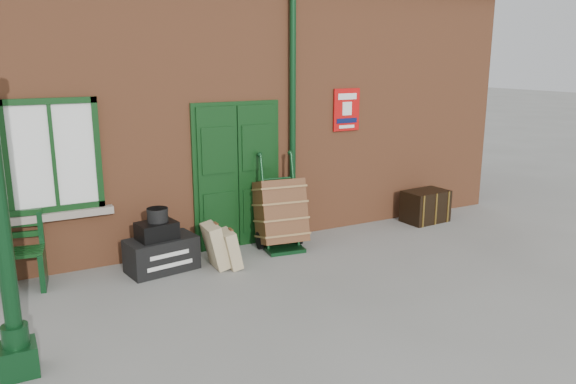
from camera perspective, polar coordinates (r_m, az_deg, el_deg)
ground at (r=7.88m, az=1.25°, el=-8.10°), size 80.00×80.00×0.00m
station_building at (r=10.53m, az=-8.19°, el=9.37°), size 10.30×4.30×4.36m
canopy_column at (r=5.58m, az=-27.04°, el=-3.59°), size 0.34×0.34×3.61m
houdini_trunk at (r=8.04m, az=-12.70°, el=-6.19°), size 1.01×0.66×0.47m
strongbox at (r=7.92m, az=-13.19°, el=-3.83°), size 0.57×0.45×0.24m
hatbox at (r=7.90m, az=-13.12°, el=-2.27°), size 0.32×0.32×0.19m
suitcase_back at (r=7.99m, az=-7.40°, el=-5.43°), size 0.32×0.45×0.65m
suitcase_front at (r=7.98m, az=-5.92°, el=-5.77°), size 0.27×0.41×0.56m
porter_trolley at (r=8.67m, az=-0.77°, el=-2.13°), size 0.80×0.85×1.45m
dark_trunk at (r=10.43m, az=13.77°, el=-1.40°), size 0.82×0.57×0.57m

